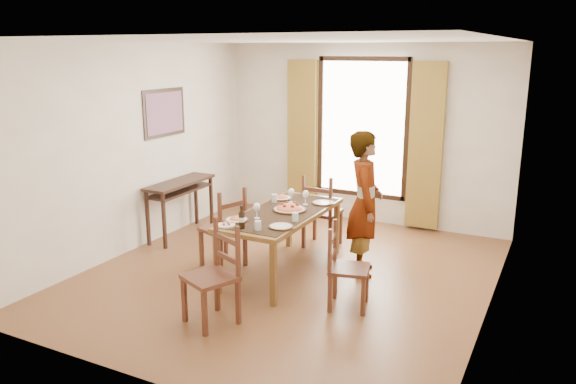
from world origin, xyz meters
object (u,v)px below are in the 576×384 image
at_px(console_table, 180,189).
at_px(pasta_platter, 290,207).
at_px(dining_table, 282,217).
at_px(man, 365,204).

height_order(console_table, pasta_platter, pasta_platter).
height_order(dining_table, pasta_platter, pasta_platter).
height_order(console_table, dining_table, console_table).
xyz_separation_m(man, pasta_platter, (-0.80, -0.35, -0.05)).
distance_m(man, pasta_platter, 0.88).
bearing_deg(man, dining_table, 95.08).
relative_size(console_table, dining_table, 0.65).
xyz_separation_m(dining_table, pasta_platter, (0.06, 0.08, 0.12)).
distance_m(console_table, pasta_platter, 2.05).
bearing_deg(dining_table, console_table, 163.49).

